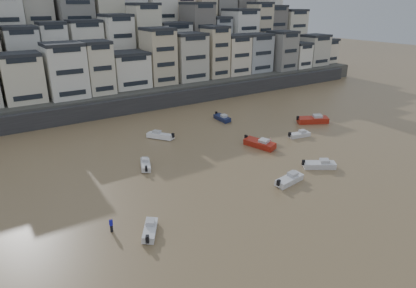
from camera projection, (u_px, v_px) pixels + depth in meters
harbor_wall at (138, 104)px, 84.63m from camera, size 140.00×3.00×3.50m
hillside at (97, 38)px, 113.97m from camera, size 141.04×66.00×50.00m
boat_f at (145, 164)px, 56.05m from camera, size 3.05×4.79×1.24m
boat_e at (260, 143)px, 63.88m from camera, size 3.50×6.57×1.71m
boat_g at (313, 119)px, 76.57m from camera, size 7.18×5.15×1.88m
boat_h at (160, 135)px, 67.98m from camera, size 4.61×5.52×1.49m
boat_a at (289, 179)px, 51.23m from camera, size 5.38×2.45×1.42m
boat_j at (150, 229)px, 40.08m from camera, size 3.63×4.59×1.23m
boat_i at (222, 117)px, 78.31m from camera, size 2.11×5.34×1.42m
boat_b at (320, 164)px, 55.90m from camera, size 5.31×4.30×1.43m
boat_d at (299, 134)px, 68.81m from camera, size 4.80×2.37×1.25m
person_blue at (111, 225)px, 40.33m from camera, size 0.44×0.44×1.74m
person_pink at (270, 142)px, 63.95m from camera, size 0.44×0.44×1.74m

